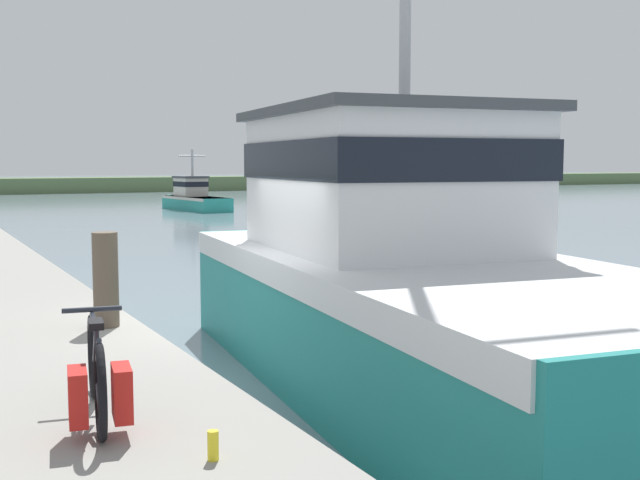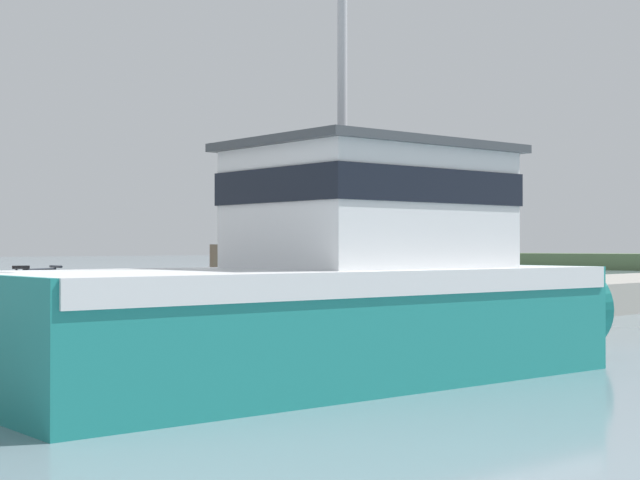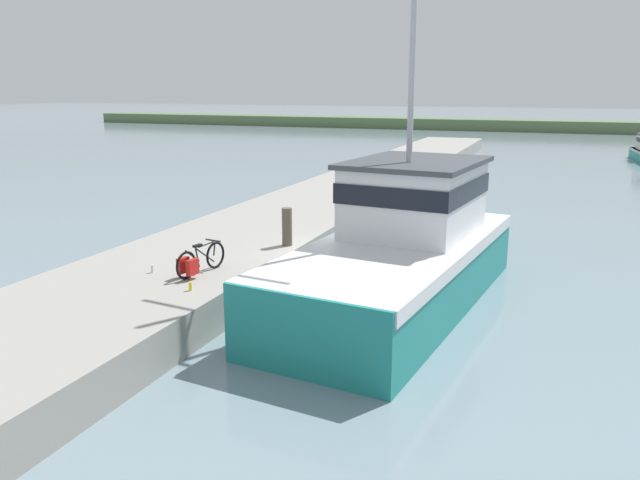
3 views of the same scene
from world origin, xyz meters
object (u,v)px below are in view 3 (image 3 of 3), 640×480
bicycle_touring (197,261)px  mooring_post (287,227)px  water_bottle_by_bike (190,286)px  fishing_boat_main (405,247)px  water_bottle_on_curb (152,269)px

bicycle_touring → mooring_post: size_ratio=1.58×
water_bottle_by_bike → mooring_post: bearing=85.6°
fishing_boat_main → water_bottle_by_bike: 5.24m
water_bottle_by_bike → fishing_boat_main: bearing=43.6°
fishing_boat_main → bicycle_touring: bearing=-141.9°
water_bottle_on_curb → water_bottle_by_bike: (1.55, -0.81, -0.00)m
fishing_boat_main → mooring_post: 3.53m
bicycle_touring → mooring_post: (0.80, 3.31, 0.20)m
water_bottle_on_curb → water_bottle_by_bike: 1.75m
bicycle_touring → water_bottle_by_bike: size_ratio=8.96×
bicycle_touring → mooring_post: 3.41m
mooring_post → water_bottle_by_bike: size_ratio=5.67×
mooring_post → water_bottle_on_curb: 4.01m
fishing_boat_main → mooring_post: fishing_boat_main is taller
fishing_boat_main → water_bottle_by_bike: size_ratio=59.04×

